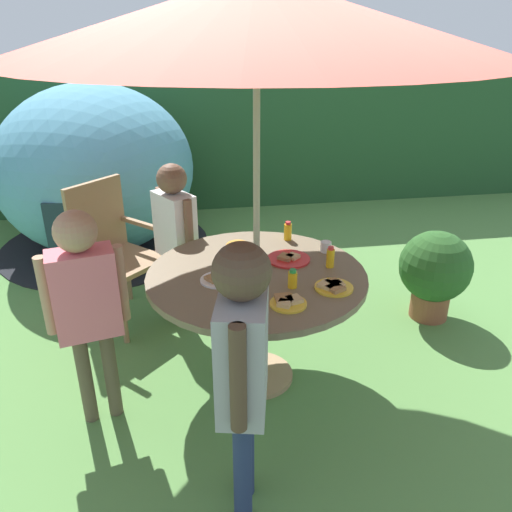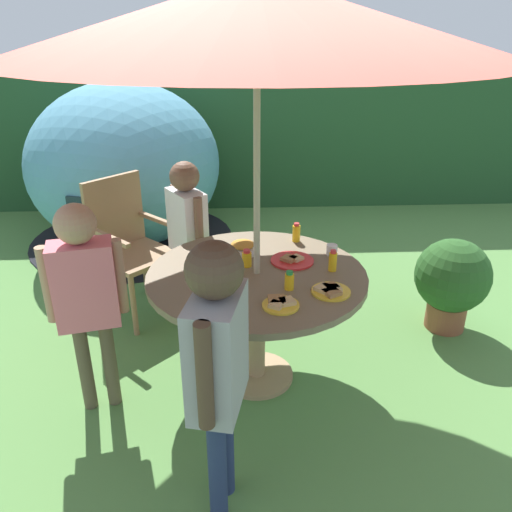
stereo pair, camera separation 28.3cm
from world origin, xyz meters
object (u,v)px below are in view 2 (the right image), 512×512
at_px(dome_tent, 126,165).
at_px(garden_table, 257,290).
at_px(cup_near, 332,250).
at_px(potted_plant, 452,279).
at_px(child_in_grey_shirt, 217,352).
at_px(juice_bottle_near_right, 289,281).
at_px(patio_umbrella, 257,16).
at_px(child_in_pink_shirt, 85,285).
at_px(child_in_white_shirt, 187,222).
at_px(snack_bowl, 243,248).
at_px(juice_bottle_far_right, 333,261).
at_px(juice_bottle_near_left, 296,233).
at_px(plate_center_front, 330,290).
at_px(plate_far_left, 292,260).
at_px(wooden_chair, 127,240).
at_px(juice_bottle_center_back, 247,259).
at_px(plate_mid_right, 217,277).
at_px(plate_back_edge, 280,304).

bearing_deg(dome_tent, garden_table, -60.74).
relative_size(dome_tent, cup_near, 31.38).
height_order(potted_plant, child_in_grey_shirt, child_in_grey_shirt).
xyz_separation_m(dome_tent, juice_bottle_near_right, (1.31, -2.48, 0.01)).
distance_m(patio_umbrella, dome_tent, 2.86).
relative_size(potted_plant, child_in_pink_shirt, 0.55).
distance_m(garden_table, child_in_grey_shirt, 0.96).
height_order(child_in_white_shirt, snack_bowl, child_in_white_shirt).
distance_m(child_in_grey_shirt, juice_bottle_far_right, 1.12).
bearing_deg(snack_bowl, child_in_pink_shirt, -150.43).
distance_m(patio_umbrella, juice_bottle_near_left, 1.37).
xyz_separation_m(child_in_white_shirt, child_in_pink_shirt, (-0.46, -0.94, 0.02)).
bearing_deg(plate_center_front, juice_bottle_near_left, 97.94).
relative_size(plate_far_left, juice_bottle_near_left, 2.06).
bearing_deg(child_in_grey_shirt, dome_tent, 29.07).
bearing_deg(wooden_chair, child_in_pink_shirt, -135.43).
distance_m(dome_tent, juice_bottle_center_back, 2.45).
distance_m(wooden_chair, child_in_grey_shirt, 1.95).
xyz_separation_m(wooden_chair, dome_tent, (-0.24, 1.39, 0.19)).
distance_m(dome_tent, juice_bottle_near_left, 2.33).
xyz_separation_m(plate_mid_right, juice_bottle_near_right, (0.38, -0.13, 0.04)).
relative_size(wooden_chair, juice_bottle_far_right, 8.03).
bearing_deg(wooden_chair, garden_table, -90.00).
bearing_deg(child_in_pink_shirt, juice_bottle_near_left, 16.10).
height_order(wooden_chair, juice_bottle_near_left, wooden_chair).
distance_m(patio_umbrella, plate_back_edge, 1.36).
relative_size(garden_table, plate_mid_right, 6.28).
bearing_deg(child_in_pink_shirt, plate_back_edge, -22.25).
distance_m(garden_table, juice_bottle_center_back, 0.19).
relative_size(child_in_pink_shirt, plate_back_edge, 6.53).
bearing_deg(garden_table, wooden_chair, 135.30).
relative_size(plate_back_edge, juice_bottle_near_left, 1.51).
distance_m(patio_umbrella, wooden_chair, 1.95).
relative_size(patio_umbrella, juice_bottle_near_right, 22.92).
xyz_separation_m(patio_umbrella, juice_bottle_near_right, (0.16, -0.20, -1.27)).
relative_size(juice_bottle_near_left, juice_bottle_center_back, 1.20).
bearing_deg(potted_plant, child_in_white_shirt, 172.88).
xyz_separation_m(child_in_grey_shirt, plate_center_front, (0.58, 0.66, -0.10)).
distance_m(dome_tent, juice_bottle_far_right, 2.77).
relative_size(plate_mid_right, plate_back_edge, 1.06).
bearing_deg(wooden_chair, child_in_white_shirt, -63.97).
xyz_separation_m(garden_table, snack_bowl, (-0.07, 0.27, 0.15)).
xyz_separation_m(wooden_chair, plate_mid_right, (0.68, -0.96, 0.17)).
relative_size(patio_umbrella, plate_mid_right, 12.17).
xyz_separation_m(garden_table, patio_umbrella, (0.00, 0.00, 1.43)).
height_order(patio_umbrella, snack_bowl, patio_umbrella).
bearing_deg(snack_bowl, juice_bottle_center_back, -83.96).
bearing_deg(potted_plant, juice_bottle_near_right, -150.09).
bearing_deg(plate_back_edge, wooden_chair, 128.35).
distance_m(child_in_white_shirt, juice_bottle_far_right, 1.14).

